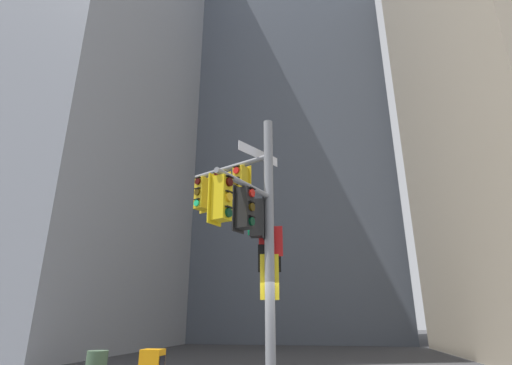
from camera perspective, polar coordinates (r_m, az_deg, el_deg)
building_tower_left at (r=33.05m, az=-26.55°, el=16.82°), size 16.09×16.09×40.14m
building_mid_block at (r=43.94m, az=5.27°, el=16.17°), size 15.91×15.91×54.33m
signal_pole_assembly at (r=10.37m, az=-1.47°, el=-5.39°), size 2.90×3.64×7.00m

